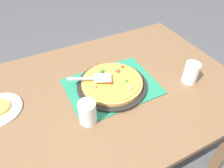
{
  "coord_description": "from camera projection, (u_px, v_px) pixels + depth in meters",
  "views": [
    {
      "loc": [
        0.37,
        0.73,
        1.53
      ],
      "look_at": [
        0.0,
        0.0,
        0.77
      ],
      "focal_mm": 32.84,
      "sensor_mm": 36.0,
      "label": 1
    }
  ],
  "objects": [
    {
      "name": "pizza",
      "position": [
        112.0,
        82.0,
        1.1
      ],
      "size": [
        0.33,
        0.33,
        0.05
      ],
      "color": "tan",
      "rests_on": "pizza_pan"
    },
    {
      "name": "cup_far",
      "position": [
        87.0,
        113.0,
        0.91
      ],
      "size": [
        0.08,
        0.08,
        0.12
      ],
      "primitive_type": "cylinder",
      "color": "white",
      "rests_on": "dining_table"
    },
    {
      "name": "pizza_server",
      "position": [
        93.0,
        78.0,
        1.07
      ],
      "size": [
        0.23,
        0.13,
        0.01
      ],
      "color": "silver",
      "rests_on": "pizza"
    },
    {
      "name": "placemat",
      "position": [
        112.0,
        86.0,
        1.12
      ],
      "size": [
        0.48,
        0.36,
        0.01
      ],
      "primitive_type": "cube",
      "color": "#237F5B",
      "rests_on": "dining_table"
    },
    {
      "name": "ground_plane",
      "position": [
        112.0,
        155.0,
        1.64
      ],
      "size": [
        8.0,
        8.0,
        0.0
      ],
      "primitive_type": "plane",
      "color": "#4C4C51"
    },
    {
      "name": "pizza_pan",
      "position": [
        112.0,
        85.0,
        1.12
      ],
      "size": [
        0.38,
        0.38,
        0.01
      ],
      "primitive_type": "cylinder",
      "color": "black",
      "rests_on": "placemat"
    },
    {
      "name": "cup_near",
      "position": [
        191.0,
        73.0,
        1.12
      ],
      "size": [
        0.08,
        0.08,
        0.12
      ],
      "primitive_type": "cylinder",
      "color": "white",
      "rests_on": "dining_table"
    },
    {
      "name": "dining_table",
      "position": [
        112.0,
        100.0,
        1.2
      ],
      "size": [
        1.4,
        1.0,
        0.75
      ],
      "color": "brown",
      "rests_on": "ground_plane"
    }
  ]
}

